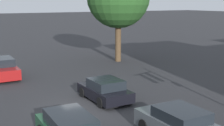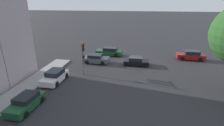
{
  "view_description": "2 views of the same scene",
  "coord_description": "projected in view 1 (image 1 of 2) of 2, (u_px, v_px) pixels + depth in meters",
  "views": [
    {
      "loc": [
        15.78,
        -6.8,
        5.95
      ],
      "look_at": [
        0.02,
        2.24,
        2.35
      ],
      "focal_mm": 50.0,
      "sensor_mm": 36.0,
      "label": 1
    },
    {
      "loc": [
        -1.14,
        28.08,
        9.55
      ],
      "look_at": [
        2.85,
        5.68,
        1.42
      ],
      "focal_mm": 28.0,
      "sensor_mm": 36.0,
      "label": 2
    }
  ],
  "objects": [
    {
      "name": "ground_plane",
      "position": [
        78.0,
        107.0,
        17.9
      ],
      "size": [
        300.0,
        300.0,
        0.0
      ],
      "primitive_type": "plane",
      "color": "#28282B"
    },
    {
      "name": "crossing_car_0",
      "position": [
        179.0,
        124.0,
        13.58
      ],
      "size": [
        4.12,
        2.06,
        1.42
      ],
      "rotation": [
        0.0,
        0.0,
        3.14
      ],
      "color": "#4C5156",
      "rests_on": "ground_plane"
    },
    {
      "name": "crossing_car_1",
      "position": [
        105.0,
        90.0,
        19.02
      ],
      "size": [
        3.85,
        2.08,
        1.33
      ],
      "rotation": [
        0.0,
        0.0,
        3.15
      ],
      "color": "black",
      "rests_on": "ground_plane"
    },
    {
      "name": "crossing_car_3",
      "position": [
        3.0,
        68.0,
        24.64
      ],
      "size": [
        4.52,
        1.88,
        1.57
      ],
      "rotation": [
        0.0,
        0.0,
        -0.01
      ],
      "color": "maroon",
      "rests_on": "ground_plane"
    }
  ]
}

